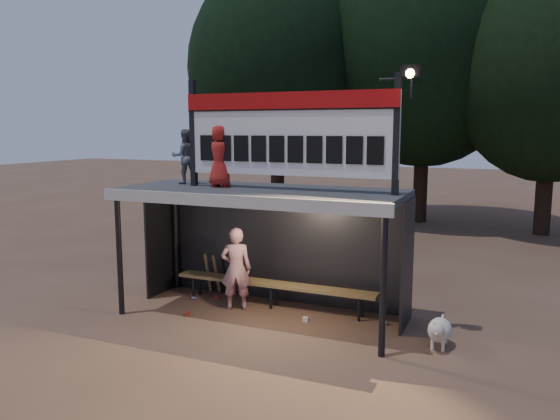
# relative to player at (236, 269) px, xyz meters

# --- Properties ---
(ground) EXTENTS (80.00, 80.00, 0.00)m
(ground) POSITION_rel_player_xyz_m (0.59, -0.16, -0.78)
(ground) COLOR brown
(ground) RESTS_ON ground
(player) EXTENTS (0.67, 0.56, 1.56)m
(player) POSITION_rel_player_xyz_m (0.00, 0.00, 0.00)
(player) COLOR silver
(player) RESTS_ON ground
(child_a) EXTENTS (0.63, 0.63, 1.03)m
(child_a) POSITION_rel_player_xyz_m (-1.10, 0.07, 2.05)
(child_a) COLOR slate
(child_a) RESTS_ON dugout_shelter
(child_b) EXTENTS (0.55, 0.36, 1.11)m
(child_b) POSITION_rel_player_xyz_m (-0.21, -0.16, 2.09)
(child_b) COLOR red
(child_b) RESTS_ON dugout_shelter
(dugout_shelter) EXTENTS (5.10, 2.08, 2.32)m
(dugout_shelter) POSITION_rel_player_xyz_m (0.59, 0.08, 1.06)
(dugout_shelter) COLOR #37373A
(dugout_shelter) RESTS_ON ground
(scoreboard_assembly) EXTENTS (4.10, 0.27, 1.99)m
(scoreboard_assembly) POSITION_rel_player_xyz_m (1.15, -0.17, 2.54)
(scoreboard_assembly) COLOR black
(scoreboard_assembly) RESTS_ON dugout_shelter
(bench) EXTENTS (4.00, 0.35, 0.48)m
(bench) POSITION_rel_player_xyz_m (0.59, 0.39, -0.35)
(bench) COLOR olive
(bench) RESTS_ON ground
(tree_left) EXTENTS (6.46, 6.46, 9.27)m
(tree_left) POSITION_rel_player_xyz_m (-3.41, 9.84, 4.73)
(tree_left) COLOR #322116
(tree_left) RESTS_ON ground
(tree_mid) EXTENTS (7.22, 7.22, 10.36)m
(tree_mid) POSITION_rel_player_xyz_m (1.59, 11.34, 5.38)
(tree_mid) COLOR black
(tree_mid) RESTS_ON ground
(tree_right) EXTENTS (6.08, 6.08, 8.72)m
(tree_right) POSITION_rel_player_xyz_m (5.59, 10.34, 4.41)
(tree_right) COLOR black
(tree_right) RESTS_ON ground
(dog) EXTENTS (0.36, 0.81, 0.49)m
(dog) POSITION_rel_player_xyz_m (3.73, -0.38, -0.50)
(dog) COLOR silver
(dog) RESTS_ON ground
(bats) EXTENTS (0.47, 0.32, 0.84)m
(bats) POSITION_rel_player_xyz_m (-0.80, 0.66, -0.35)
(bats) COLOR olive
(bats) RESTS_ON ground
(litter) EXTENTS (3.87, 1.19, 0.08)m
(litter) POSITION_rel_player_xyz_m (0.41, -0.01, -0.74)
(litter) COLOR #A5291C
(litter) RESTS_ON ground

